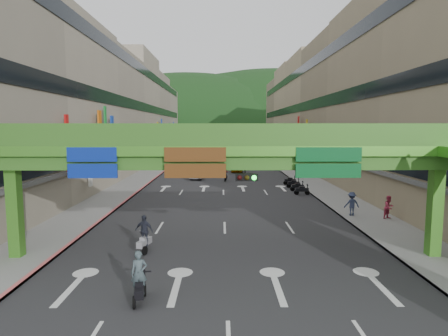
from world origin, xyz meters
TOP-DOWN VIEW (x-y plane):
  - ground at (0.00, 0.00)m, footprint 320.00×320.00m
  - road_slab at (0.00, 50.00)m, footprint 18.00×140.00m
  - sidewalk_left at (-11.00, 50.00)m, footprint 4.00×140.00m
  - sidewalk_right at (11.00, 50.00)m, footprint 4.00×140.00m
  - curb_left at (-9.10, 50.00)m, footprint 0.20×140.00m
  - curb_right at (9.10, 50.00)m, footprint 0.20×140.00m
  - building_row_left at (-18.93, 50.00)m, footprint 12.80×95.00m
  - building_row_right at (18.93, 50.00)m, footprint 12.80×95.00m
  - overpass_near at (0.93, 5.38)m, footprint 28.00×12.27m
  - overpass_far at (0.00, 65.00)m, footprint 28.00×2.20m
  - hill_left at (-15.00, 160.00)m, footprint 168.00×140.00m
  - hill_right at (25.00, 180.00)m, footprint 208.00×176.00m
  - bunting_string at (0.00, 30.00)m, footprint 26.00×0.36m
  - scooter_rider_near at (-3.48, 1.00)m, footprint 0.72×1.59m
  - scooter_rider_mid at (0.31, 34.56)m, footprint 0.81×1.60m
  - scooter_rider_left at (-4.52, 7.02)m, footprint 1.10×1.58m
  - scooter_rider_far at (-3.69, 46.10)m, footprint 0.93×1.60m
  - parked_scooter_row at (8.04, 27.82)m, footprint 1.60×7.15m
  - car_silver at (-3.54, 36.68)m, footprint 1.69×4.70m
  - car_yellow at (2.21, 44.39)m, footprint 1.96×4.41m
  - pedestrian_red at (12.20, 13.91)m, footprint 1.05×0.97m
  - pedestrian_dark at (11.12, 38.23)m, footprint 1.06×0.83m
  - pedestrian_blue at (9.80, 14.97)m, footprint 0.89×0.62m

SIDE VIEW (x-z plane):
  - ground at x=0.00m, z-range 0.00..0.00m
  - hill_left at x=-15.00m, z-range -56.00..56.00m
  - hill_right at x=25.00m, z-range -64.00..64.00m
  - road_slab at x=0.00m, z-range 0.00..0.02m
  - sidewalk_left at x=-11.00m, z-range 0.00..0.15m
  - sidewalk_right at x=11.00m, z-range 0.00..0.15m
  - curb_left at x=-9.10m, z-range 0.00..0.18m
  - curb_right at x=9.10m, z-range 0.00..0.18m
  - parked_scooter_row at x=8.04m, z-range -0.02..1.06m
  - car_yellow at x=2.21m, z-range 0.00..1.47m
  - car_silver at x=-3.54m, z-range 0.00..1.54m
  - pedestrian_dark at x=11.12m, z-range 0.00..1.68m
  - pedestrian_red at x=12.20m, z-range 0.00..1.72m
  - pedestrian_blue at x=9.80m, z-range 0.00..1.82m
  - scooter_rider_mid at x=0.31m, z-range 0.02..1.91m
  - scooter_rider_near at x=-3.48m, z-range -0.07..2.02m
  - scooter_rider_left at x=-4.52m, z-range 0.01..2.11m
  - scooter_rider_far at x=-3.69m, z-range 0.02..2.13m
  - overpass_near at x=0.93m, z-range 1.66..8.76m
  - overpass_far at x=0.00m, z-range 1.85..8.95m
  - bunting_string at x=0.00m, z-range 5.73..6.19m
  - building_row_left at x=-18.93m, z-range -0.04..18.96m
  - building_row_right at x=18.93m, z-range -0.04..18.96m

